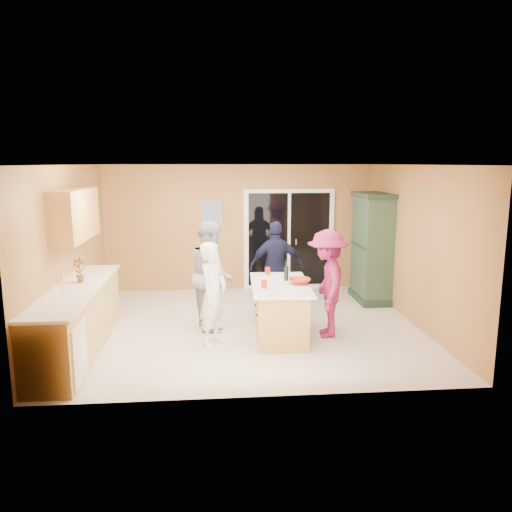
{
  "coord_description": "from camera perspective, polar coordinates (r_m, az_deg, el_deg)",
  "views": [
    {
      "loc": [
        -0.54,
        -7.78,
        2.63
      ],
      "look_at": [
        0.15,
        0.1,
        1.15
      ],
      "focal_mm": 35.0,
      "sensor_mm": 36.0,
      "label": 1
    }
  ],
  "objects": [
    {
      "name": "upper_cabinets",
      "position": [
        7.88,
        -20.01,
        4.47
      ],
      "size": [
        0.35,
        1.6,
        0.75
      ],
      "primitive_type": "cube",
      "color": "tan",
      "rests_on": "wall_left"
    },
    {
      "name": "tulip_vase",
      "position": [
        7.57,
        -19.52,
        -1.49
      ],
      "size": [
        0.22,
        0.18,
        0.37
      ],
      "primitive_type": "imported",
      "rotation": [
        0.0,
        0.0,
        -0.26
      ],
      "color": "red",
      "rests_on": "left_cabinet_run"
    },
    {
      "name": "sliding_door",
      "position": [
        10.49,
        3.77,
        1.91
      ],
      "size": [
        1.9,
        0.07,
        2.1
      ],
      "color": "white",
      "rests_on": "floor"
    },
    {
      "name": "woman_navy",
      "position": [
        8.91,
        2.34,
        -1.2
      ],
      "size": [
        0.95,
        0.4,
        1.62
      ],
      "primitive_type": "imported",
      "rotation": [
        0.0,
        0.0,
        3.15
      ],
      "color": "#181934",
      "rests_on": "floor"
    },
    {
      "name": "woman_white",
      "position": [
        7.24,
        -4.93,
        -4.39
      ],
      "size": [
        0.57,
        0.66,
        1.53
      ],
      "primitive_type": "imported",
      "rotation": [
        0.0,
        0.0,
        1.11
      ],
      "color": "silver",
      "rests_on": "floor"
    },
    {
      "name": "kitchen_island",
      "position": [
        7.67,
        2.75,
        -6.38
      ],
      "size": [
        0.94,
        1.63,
        0.83
      ],
      "rotation": [
        0.0,
        0.0,
        -0.05
      ],
      "color": "tan",
      "rests_on": "floor"
    },
    {
      "name": "wall_front",
      "position": [
        5.47,
        0.83,
        -3.47
      ],
      "size": [
        5.5,
        0.1,
        2.6
      ],
      "primitive_type": "cube",
      "color": "tan",
      "rests_on": "ground"
    },
    {
      "name": "left_cabinet_run",
      "position": [
        7.32,
        -20.03,
        -7.29
      ],
      "size": [
        0.65,
        3.05,
        1.24
      ],
      "color": "tan",
      "rests_on": "floor"
    },
    {
      "name": "floor",
      "position": [
        8.23,
        -0.99,
        -8.04
      ],
      "size": [
        5.5,
        5.5,
        0.0
      ],
      "primitive_type": "plane",
      "color": "silver",
      "rests_on": "ground"
    },
    {
      "name": "green_hutch",
      "position": [
        9.78,
        13.11,
        0.81
      ],
      "size": [
        0.6,
        1.13,
        2.08
      ],
      "color": "#1D3021",
      "rests_on": "floor"
    },
    {
      "name": "woman_magenta",
      "position": [
        7.67,
        8.13,
        -3.13
      ],
      "size": [
        0.74,
        1.13,
        1.65
      ],
      "primitive_type": "imported",
      "rotation": [
        0.0,
        0.0,
        -1.69
      ],
      "color": "maroon",
      "rests_on": "floor"
    },
    {
      "name": "white_plate",
      "position": [
        7.88,
        4.58,
        -2.55
      ],
      "size": [
        0.3,
        0.3,
        0.02
      ],
      "primitive_type": "cylinder",
      "rotation": [
        0.0,
        0.0,
        0.39
      ],
      "color": "white",
      "rests_on": "kitchen_island"
    },
    {
      "name": "ceiling",
      "position": [
        7.8,
        -1.05,
        10.38
      ],
      "size": [
        5.5,
        5.0,
        0.1
      ],
      "primitive_type": "cube",
      "color": "white",
      "rests_on": "wall_back"
    },
    {
      "name": "wall_back",
      "position": [
        10.38,
        -1.99,
        3.23
      ],
      "size": [
        5.5,
        0.1,
        2.6
      ],
      "primitive_type": "cube",
      "color": "tan",
      "rests_on": "ground"
    },
    {
      "name": "framed_picture",
      "position": [
        10.31,
        -5.06,
        4.82
      ],
      "size": [
        0.46,
        0.04,
        0.56
      ],
      "color": "tan",
      "rests_on": "wall_back"
    },
    {
      "name": "tumbler_near",
      "position": [
        7.26,
        0.93,
        -3.21
      ],
      "size": [
        0.09,
        0.09,
        0.12
      ],
      "primitive_type": "cylinder",
      "rotation": [
        0.0,
        0.0,
        -0.1
      ],
      "color": "#A62612",
      "rests_on": "kitchen_island"
    },
    {
      "name": "wine_bottle",
      "position": [
        7.73,
        3.47,
        -1.95
      ],
      "size": [
        0.07,
        0.07,
        0.3
      ],
      "rotation": [
        0.0,
        0.0,
        -0.44
      ],
      "color": "black",
      "rests_on": "kitchen_island"
    },
    {
      "name": "wall_right",
      "position": [
        8.55,
        17.7,
        1.15
      ],
      "size": [
        0.1,
        5.0,
        2.6
      ],
      "primitive_type": "cube",
      "color": "tan",
      "rests_on": "ground"
    },
    {
      "name": "wall_left",
      "position": [
        8.19,
        -20.58,
        0.58
      ],
      "size": [
        0.1,
        5.0,
        2.6
      ],
      "primitive_type": "cube",
      "color": "tan",
      "rests_on": "ground"
    },
    {
      "name": "tumbler_far",
      "position": [
        8.13,
        1.34,
        -1.72
      ],
      "size": [
        0.09,
        0.09,
        0.12
      ],
      "primitive_type": "cylinder",
      "rotation": [
        0.0,
        0.0,
        0.03
      ],
      "color": "#A62612",
      "rests_on": "kitchen_island"
    },
    {
      "name": "serving_bowl",
      "position": [
        7.56,
        5.01,
        -2.87
      ],
      "size": [
        0.35,
        0.35,
        0.08
      ],
      "primitive_type": "imported",
      "rotation": [
        0.0,
        0.0,
        -0.09
      ],
      "color": "#A62612",
      "rests_on": "kitchen_island"
    },
    {
      "name": "woman_grey",
      "position": [
        8.05,
        -5.14,
        -2.07
      ],
      "size": [
        0.81,
        0.96,
        1.74
      ],
      "primitive_type": "imported",
      "rotation": [
        0.0,
        0.0,
        1.76
      ],
      "color": "#AFAFB2",
      "rests_on": "floor"
    }
  ]
}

